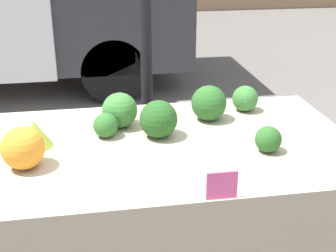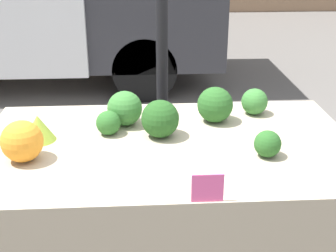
# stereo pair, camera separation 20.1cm
# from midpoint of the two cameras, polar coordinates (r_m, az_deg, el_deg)

# --- Properties ---
(tent_pole) EXTENTS (0.07, 0.07, 2.58)m
(tent_pole) POSITION_cam_midpoint_polar(r_m,az_deg,el_deg) (2.75, 1.39, 13.09)
(tent_pole) COLOR black
(tent_pole) RESTS_ON ground_plane
(market_table) EXTENTS (1.65, 0.99, 0.90)m
(market_table) POSITION_cam_midpoint_polar(r_m,az_deg,el_deg) (2.03, 2.97, -5.83)
(market_table) COLOR tan
(market_table) RESTS_ON ground_plane
(orange_cauliflower) EXTENTS (0.17, 0.17, 0.17)m
(orange_cauliflower) POSITION_cam_midpoint_polar(r_m,az_deg,el_deg) (1.91, -14.55, -1.88)
(orange_cauliflower) COLOR orange
(orange_cauliflower) RESTS_ON market_table
(romanesco_head) EXTENTS (0.15, 0.15, 0.12)m
(romanesco_head) POSITION_cam_midpoint_polar(r_m,az_deg,el_deg) (2.09, -12.91, -0.30)
(romanesco_head) COLOR #93B238
(romanesco_head) RESTS_ON market_table
(broccoli_head_0) EXTENTS (0.13, 0.13, 0.13)m
(broccoli_head_0) POSITION_cam_midpoint_polar(r_m,az_deg,el_deg) (2.39, 12.89, 2.88)
(broccoli_head_0) COLOR #387533
(broccoli_head_0) RESTS_ON market_table
(broccoli_head_1) EXTENTS (0.17, 0.17, 0.17)m
(broccoli_head_1) POSITION_cam_midpoint_polar(r_m,az_deg,el_deg) (2.25, 8.31, 2.54)
(broccoli_head_1) COLOR #285B23
(broccoli_head_1) RESTS_ON market_table
(broccoli_head_2) EXTENTS (0.11, 0.11, 0.11)m
(broccoli_head_2) POSITION_cam_midpoint_polar(r_m,az_deg,el_deg) (1.96, 14.94, -2.18)
(broccoli_head_2) COLOR #285B23
(broccoli_head_2) RESTS_ON market_table
(broccoli_head_3) EXTENTS (0.17, 0.17, 0.17)m
(broccoli_head_3) POSITION_cam_midpoint_polar(r_m,az_deg,el_deg) (2.20, -2.71, 2.11)
(broccoli_head_3) COLOR #387533
(broccoli_head_3) RESTS_ON market_table
(broccoli_head_4) EXTENTS (0.11, 0.11, 0.11)m
(broccoli_head_4) POSITION_cam_midpoint_polar(r_m,az_deg,el_deg) (2.11, -4.60, 0.33)
(broccoli_head_4) COLOR #2D6628
(broccoli_head_4) RESTS_ON market_table
(broccoli_head_5) EXTENTS (0.17, 0.17, 0.17)m
(broccoli_head_5) POSITION_cam_midpoint_polar(r_m,az_deg,el_deg) (2.07, 1.81, 0.82)
(broccoli_head_5) COLOR #23511E
(broccoli_head_5) RESTS_ON market_table
(price_sign) EXTENTS (0.11, 0.01, 0.10)m
(price_sign) POSITION_cam_midpoint_polar(r_m,az_deg,el_deg) (1.61, 8.45, -7.59)
(price_sign) COLOR #F45B9E
(price_sign) RESTS_ON market_table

